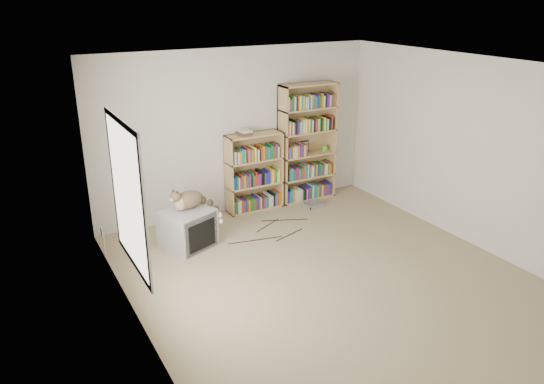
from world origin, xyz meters
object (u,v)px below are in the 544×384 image
crt_tv (187,229)px  cat (193,202)px  dvd_player (314,205)px  bookcase_tall (307,146)px  bookcase_short (254,175)px

crt_tv → cat: bearing=-2.2°
cat → dvd_player: size_ratio=2.24×
bookcase_tall → dvd_player: bookcase_tall is taller
crt_tv → bookcase_tall: size_ratio=0.41×
dvd_player → cat: bearing=178.7°
crt_tv → dvd_player: crt_tv is taller
bookcase_tall → crt_tv: bearing=-161.6°
crt_tv → bookcase_short: 1.63m
cat → bookcase_short: bookcase_short is taller
bookcase_short → dvd_player: bearing=-24.4°
cat → dvd_player: (2.15, 0.35, -0.59)m
bookcase_short → bookcase_tall: bearing=-0.0°
dvd_player → crt_tv: bearing=179.3°
crt_tv → bookcase_tall: (2.37, 0.79, 0.64)m
bookcase_tall → bookcase_short: bookcase_tall is taller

